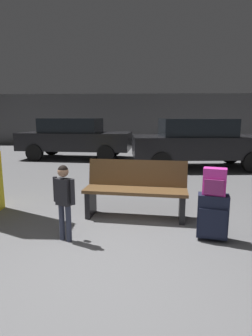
# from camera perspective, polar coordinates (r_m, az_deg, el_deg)

# --- Properties ---
(ground_plane) EXTENTS (18.00, 18.00, 0.10)m
(ground_plane) POSITION_cam_1_polar(r_m,az_deg,el_deg) (6.75, -0.72, -3.27)
(ground_plane) COLOR slate
(garage_back_wall) EXTENTS (18.00, 0.12, 2.80)m
(garage_back_wall) POSITION_cam_1_polar(r_m,az_deg,el_deg) (15.41, 1.10, 9.99)
(garage_back_wall) COLOR #565658
(garage_back_wall) RESTS_ON ground_plane
(bench) EXTENTS (1.65, 0.71, 0.89)m
(bench) POSITION_cam_1_polar(r_m,az_deg,el_deg) (4.34, 2.06, -4.45)
(bench) COLOR brown
(bench) RESTS_ON ground_plane
(suitcase) EXTENTS (0.41, 0.30, 0.60)m
(suitcase) POSITION_cam_1_polar(r_m,az_deg,el_deg) (3.73, 17.54, -9.51)
(suitcase) COLOR #191E33
(suitcase) RESTS_ON ground_plane
(backpack_bright) EXTENTS (0.32, 0.26, 0.34)m
(backpack_bright) POSITION_cam_1_polar(r_m,az_deg,el_deg) (3.60, 17.93, -2.76)
(backpack_bright) COLOR #D833A5
(backpack_bright) RESTS_ON suitcase
(child) EXTENTS (0.31, 0.25, 0.99)m
(child) POSITION_cam_1_polar(r_m,az_deg,el_deg) (3.54, -12.76, -5.47)
(child) COLOR #33384C
(child) RESTS_ON ground_plane
(parked_car_far) EXTENTS (4.22, 2.05, 1.51)m
(parked_car_far) POSITION_cam_1_polar(r_m,az_deg,el_deg) (10.59, -10.57, 6.31)
(parked_car_far) COLOR black
(parked_car_far) RESTS_ON ground_plane
(parked_car_near) EXTENTS (4.21, 2.01, 1.51)m
(parked_car_near) POSITION_cam_1_polar(r_m,az_deg,el_deg) (8.76, 14.85, 5.26)
(parked_car_near) COLOR black
(parked_car_near) RESTS_ON ground_plane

